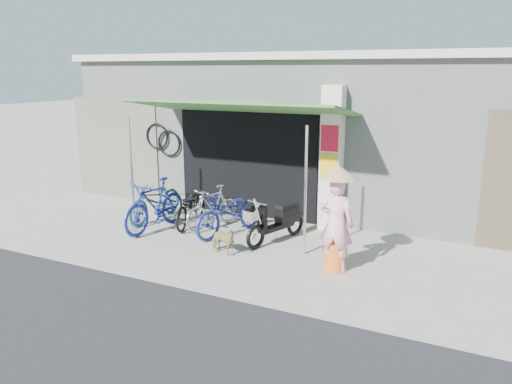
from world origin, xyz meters
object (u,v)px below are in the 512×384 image
at_px(bike_blue, 155,205).
at_px(nun, 336,220).
at_px(bike_teal, 155,200).
at_px(bike_black, 191,206).
at_px(street_dog, 223,241).
at_px(moped, 278,221).
at_px(bike_navy, 231,212).
at_px(bike_silver, 213,207).

relative_size(bike_blue, nun, 1.00).
relative_size(bike_teal, bike_black, 1.07).
bearing_deg(bike_teal, street_dog, -26.43).
bearing_deg(moped, street_dog, -100.92).
distance_m(bike_blue, street_dog, 2.09).
xyz_separation_m(bike_black, bike_navy, (1.08, -0.20, 0.05)).
relative_size(bike_blue, street_dog, 2.92).
bearing_deg(moped, bike_blue, -151.27).
bearing_deg(bike_navy, bike_black, -173.83).
bearing_deg(street_dog, bike_silver, 48.87).
relative_size(street_dog, moped, 0.39).
xyz_separation_m(moped, nun, (1.45, -0.92, 0.47)).
bearing_deg(moped, bike_teal, -163.95).
bearing_deg(street_dog, bike_black, 61.67).
xyz_separation_m(bike_teal, bike_black, (0.92, 0.04, -0.03)).
height_order(bike_navy, moped, bike_navy).
distance_m(bike_black, nun, 3.75).
relative_size(bike_teal, street_dog, 2.86).
height_order(bike_teal, bike_navy, bike_navy).
xyz_separation_m(bike_teal, street_dog, (2.42, -1.23, -0.20)).
bearing_deg(nun, street_dog, 8.85).
xyz_separation_m(bike_blue, nun, (4.04, -0.46, 0.35)).
height_order(bike_blue, street_dog, bike_blue).
bearing_deg(bike_blue, bike_black, 57.62).
bearing_deg(bike_black, bike_teal, 169.81).
bearing_deg(bike_navy, nun, -3.06).
distance_m(bike_blue, bike_navy, 1.62).
xyz_separation_m(bike_silver, bike_navy, (0.53, -0.20, 0.02)).
bearing_deg(bike_teal, bike_navy, -4.14).
height_order(bike_silver, nun, nun).
bearing_deg(moped, bike_silver, -167.51).
height_order(bike_teal, bike_blue, bike_blue).
distance_m(bike_blue, moped, 2.64).
bearing_deg(bike_black, bike_silver, -12.81).
distance_m(bike_navy, street_dog, 1.17).
relative_size(bike_black, bike_navy, 0.90).
xyz_separation_m(bike_teal, moped, (3.04, -0.14, -0.04)).
distance_m(bike_teal, moped, 3.04).
relative_size(bike_silver, moped, 0.97).
distance_m(bike_silver, moped, 1.58).
distance_m(bike_black, moped, 2.12).
xyz_separation_m(bike_navy, nun, (2.48, -0.89, 0.41)).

